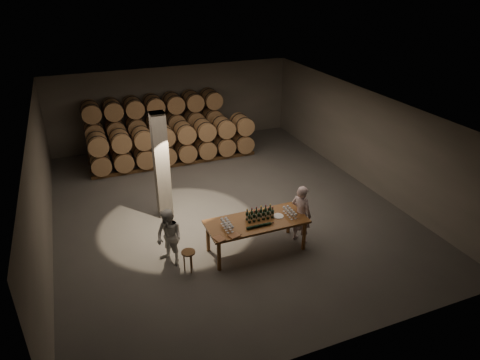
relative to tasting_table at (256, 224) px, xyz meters
name	(u,v)px	position (x,y,z in m)	size (l,w,h in m)	color
room	(162,166)	(-1.80, 2.70, 0.80)	(12.00, 12.00, 12.00)	#555350
tasting_table	(256,224)	(0.00, 0.00, 0.00)	(2.60, 1.10, 0.90)	brown
barrel_stack_back	(156,123)	(-0.96, 7.70, 0.40)	(5.48, 0.95, 2.31)	brown
barrel_stack_front	(175,143)	(-0.57, 6.30, 0.03)	(6.26, 0.95, 1.57)	brown
bottle_cluster	(260,215)	(0.12, 0.06, 0.22)	(0.73, 0.23, 0.32)	black
lying_bottles	(259,226)	(-0.06, -0.30, 0.14)	(0.74, 0.07, 0.07)	black
glass_cluster_left	(227,223)	(-0.82, -0.03, 0.23)	(0.20, 0.53, 0.18)	silver
glass_cluster_right	(290,211)	(0.92, -0.06, 0.22)	(0.19, 0.52, 0.16)	silver
plate	(278,216)	(0.61, -0.01, 0.11)	(0.29, 0.29, 0.02)	white
notebook_near	(234,236)	(-0.79, -0.45, 0.12)	(0.25, 0.20, 0.03)	#915A35
notebook_corner	(219,239)	(-1.16, -0.43, 0.12)	(0.21, 0.27, 0.02)	#915A35
pen	(240,235)	(-0.64, -0.45, 0.11)	(0.01, 0.01, 0.13)	black
stool	(188,255)	(-1.88, -0.18, -0.33)	(0.34, 0.34, 0.56)	brown
person_man	(301,214)	(1.28, -0.04, 0.04)	(0.61, 0.40, 1.67)	beige
person_woman	(169,237)	(-2.21, 0.31, -0.05)	(0.73, 0.57, 1.50)	silver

